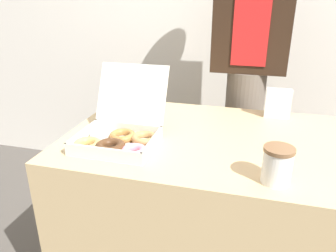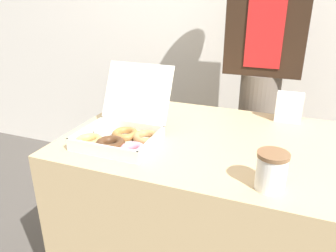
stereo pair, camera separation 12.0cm
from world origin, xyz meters
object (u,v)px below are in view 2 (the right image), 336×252
at_px(napkin_holder, 289,107).
at_px(donut_box, 120,133).
at_px(coffee_cup, 271,171).
at_px(person_customer, 263,62).

bearing_deg(napkin_holder, donut_box, -141.99).
distance_m(coffee_cup, napkin_holder, 0.60).
relative_size(donut_box, coffee_cup, 3.00).
distance_m(coffee_cup, person_customer, 0.88).
xyz_separation_m(coffee_cup, napkin_holder, (0.02, 0.60, 0.01)).
distance_m(napkin_holder, person_customer, 0.34).
xyz_separation_m(coffee_cup, person_customer, (-0.13, 0.86, 0.15)).
relative_size(napkin_holder, person_customer, 0.08).
bearing_deg(person_customer, donut_box, -121.12).
distance_m(donut_box, person_customer, 0.87).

